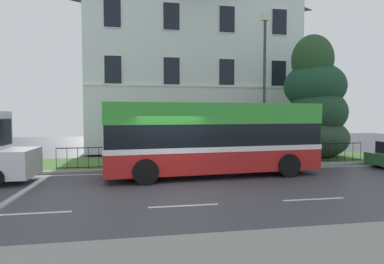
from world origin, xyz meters
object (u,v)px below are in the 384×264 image
evergreen_tree (313,108)px  street_lamp_post (264,79)px  georgian_townhouse (188,58)px  single_decker_bus (212,138)px

evergreen_tree → street_lamp_post: (-3.75, -1.75, 1.47)m
street_lamp_post → georgian_townhouse: bearing=105.2°
georgian_townhouse → single_decker_bus: bearing=-94.5°
evergreen_tree → single_decker_bus: (-7.06, -4.24, -1.30)m
georgian_townhouse → street_lamp_post: (2.41, -8.90, -2.40)m
single_decker_bus → georgian_townhouse: bearing=81.0°
georgian_townhouse → street_lamp_post: georgian_townhouse is taller
evergreen_tree → street_lamp_post: 4.39m
georgian_townhouse → evergreen_tree: (6.16, -7.15, -3.88)m
evergreen_tree → street_lamp_post: bearing=-155.0°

